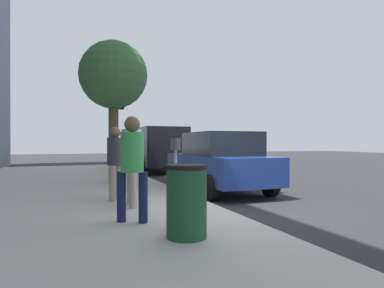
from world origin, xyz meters
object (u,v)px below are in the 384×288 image
at_px(parking_officer, 115,157).
at_px(parked_van_far, 155,147).
at_px(traffic_signal, 119,117).
at_px(pedestrian_bystander, 132,160).
at_px(pedestrian_at_meter, 132,152).
at_px(street_tree, 113,76).
at_px(parking_meter, 176,156).
at_px(parked_sedan_near, 219,162).
at_px(trash_bin, 186,201).

bearing_deg(parking_officer, parked_van_far, 98.01).
bearing_deg(traffic_signal, parked_van_far, -49.30).
relative_size(pedestrian_bystander, parked_van_far, 0.33).
xyz_separation_m(pedestrian_at_meter, pedestrian_bystander, (-1.39, 0.26, -0.09)).
height_order(parking_officer, street_tree, street_tree).
height_order(parking_officer, traffic_signal, traffic_signal).
bearing_deg(parking_meter, street_tree, 9.80).
bearing_deg(traffic_signal, parking_officer, 170.55).
bearing_deg(street_tree, pedestrian_bystander, 175.18).
xyz_separation_m(parked_van_far, street_tree, (-5.39, 2.82, 2.38)).
height_order(parked_sedan_near, parked_van_far, parked_van_far).
bearing_deg(pedestrian_at_meter, street_tree, 91.16).
distance_m(pedestrian_at_meter, pedestrian_bystander, 1.41).
relative_size(traffic_signal, trash_bin, 3.56).
xyz_separation_m(pedestrian_at_meter, parking_officer, (0.89, 0.21, -0.14)).
xyz_separation_m(parking_meter, pedestrian_at_meter, (-0.00, 0.95, 0.10)).
distance_m(pedestrian_at_meter, traffic_signal, 8.03).
xyz_separation_m(street_tree, trash_bin, (-6.80, -0.06, -2.98)).
xyz_separation_m(parked_sedan_near, parked_van_far, (7.50, 0.00, 0.36)).
relative_size(street_tree, trash_bin, 4.60).
relative_size(parking_meter, pedestrian_bystander, 0.81).
bearing_deg(trash_bin, parking_officer, 8.04).
distance_m(parking_officer, street_tree, 4.23).
xyz_separation_m(pedestrian_at_meter, trash_bin, (-2.54, -0.27, -0.61)).
xyz_separation_m(parking_meter, street_tree, (4.26, 0.74, 2.47)).
bearing_deg(street_tree, pedestrian_at_meter, 177.08).
bearing_deg(parking_officer, traffic_signal, 108.89).
relative_size(pedestrian_bystander, parking_officer, 1.04).
bearing_deg(traffic_signal, pedestrian_bystander, 172.55).
bearing_deg(parked_sedan_near, parking_meter, 135.97).
xyz_separation_m(pedestrian_at_meter, parked_sedan_near, (2.16, -3.04, -0.37)).
bearing_deg(parking_officer, parking_meter, -8.90).
height_order(parking_meter, parked_sedan_near, parked_sedan_near).
distance_m(parked_van_far, trash_bin, 12.52).
relative_size(parking_officer, trash_bin, 1.66).
relative_size(parking_meter, parking_officer, 0.84).
bearing_deg(pedestrian_at_meter, parked_sedan_near, 39.45).
bearing_deg(street_tree, parked_van_far, -27.61).
height_order(parking_meter, pedestrian_bystander, pedestrian_bystander).
height_order(pedestrian_at_meter, parked_van_far, parked_van_far).
bearing_deg(trash_bin, parking_meter, -15.01).
bearing_deg(parked_sedan_near, trash_bin, 149.50).
height_order(parking_meter, parked_van_far, parked_van_far).
bearing_deg(parking_officer, parked_sedan_near, 49.71).
distance_m(pedestrian_at_meter, parked_van_far, 10.12).
height_order(parking_meter, traffic_signal, traffic_signal).
bearing_deg(trash_bin, parked_sedan_near, -30.50).
distance_m(parking_officer, parked_sedan_near, 3.50).
xyz_separation_m(parking_meter, parking_officer, (0.88, 1.16, -0.04)).
bearing_deg(pedestrian_bystander, parked_van_far, 16.38).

